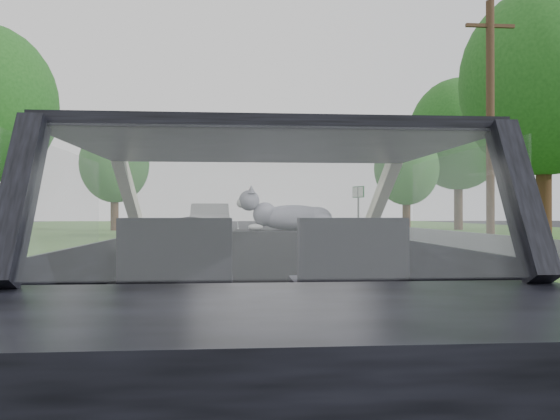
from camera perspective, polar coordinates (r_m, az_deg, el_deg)
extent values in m
cube|color=black|center=(2.89, -1.97, -8.01)|extent=(1.80, 4.00, 1.45)
cube|color=black|center=(3.49, -2.44, -4.60)|extent=(1.58, 0.45, 0.30)
cube|color=black|center=(2.59, -10.58, -5.44)|extent=(0.50, 0.72, 0.42)
cube|color=black|center=(2.63, 7.10, -5.36)|extent=(0.50, 0.72, 0.42)
torus|color=black|center=(3.20, -9.42, -3.73)|extent=(0.36, 0.36, 0.04)
ellipsoid|color=gray|center=(3.46, 1.47, -0.63)|extent=(0.63, 0.20, 0.28)
cube|color=#919499|center=(13.61, 14.43, -2.52)|extent=(0.05, 90.00, 0.32)
imported|color=#A8A8A8|center=(23.54, -7.34, -1.15)|extent=(2.01, 4.67, 1.51)
cube|color=#115320|center=(29.44, 8.19, 0.01)|extent=(0.49, 0.97, 2.53)
cylinder|color=#503825|center=(17.26, 21.12, 8.22)|extent=(0.31, 0.31, 7.32)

